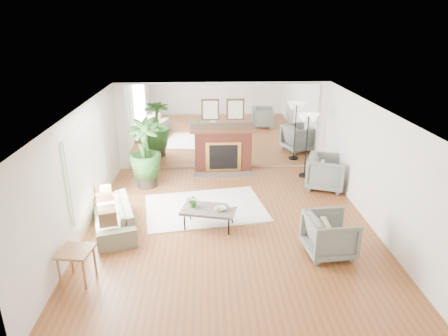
{
  "coord_description": "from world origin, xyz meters",
  "views": [
    {
      "loc": [
        -0.46,
        -7.54,
        4.18
      ],
      "look_at": [
        -0.09,
        0.6,
        1.08
      ],
      "focal_mm": 32.0,
      "sensor_mm": 36.0,
      "label": 1
    }
  ],
  "objects_px": {
    "armchair_front": "(330,235)",
    "potted_ficus": "(145,151)",
    "side_table": "(76,255)",
    "coffee_table": "(209,210)",
    "sofa": "(113,216)",
    "fireplace": "(223,149)",
    "armchair_back": "(326,172)",
    "floor_lamp": "(308,123)"
  },
  "relations": [
    {
      "from": "fireplace",
      "to": "side_table",
      "type": "xyz_separation_m",
      "value": [
        -2.65,
        -5.06,
        -0.16
      ]
    },
    {
      "from": "potted_ficus",
      "to": "floor_lamp",
      "type": "distance_m",
      "value": 4.36
    },
    {
      "from": "side_table",
      "to": "potted_ficus",
      "type": "bearing_deg",
      "value": 81.44
    },
    {
      "from": "armchair_front",
      "to": "side_table",
      "type": "xyz_separation_m",
      "value": [
        -4.44,
        -0.63,
        0.11
      ]
    },
    {
      "from": "fireplace",
      "to": "armchair_back",
      "type": "distance_m",
      "value": 2.95
    },
    {
      "from": "sofa",
      "to": "side_table",
      "type": "xyz_separation_m",
      "value": [
        -0.2,
        -1.79,
        0.22
      ]
    },
    {
      "from": "armchair_back",
      "to": "side_table",
      "type": "relative_size",
      "value": 1.59
    },
    {
      "from": "coffee_table",
      "to": "armchair_back",
      "type": "height_order",
      "value": "armchair_back"
    },
    {
      "from": "potted_ficus",
      "to": "floor_lamp",
      "type": "xyz_separation_m",
      "value": [
        4.29,
        0.5,
        0.57
      ]
    },
    {
      "from": "sofa",
      "to": "armchair_front",
      "type": "relative_size",
      "value": 2.21
    },
    {
      "from": "armchair_back",
      "to": "armchair_front",
      "type": "relative_size",
      "value": 1.09
    },
    {
      "from": "coffee_table",
      "to": "potted_ficus",
      "type": "xyz_separation_m",
      "value": [
        -1.6,
        2.29,
        0.55
      ]
    },
    {
      "from": "fireplace",
      "to": "coffee_table",
      "type": "distance_m",
      "value": 3.37
    },
    {
      "from": "floor_lamp",
      "to": "fireplace",
      "type": "bearing_deg",
      "value": 166.44
    },
    {
      "from": "fireplace",
      "to": "armchair_front",
      "type": "distance_m",
      "value": 4.78
    },
    {
      "from": "fireplace",
      "to": "sofa",
      "type": "distance_m",
      "value": 4.1
    },
    {
      "from": "coffee_table",
      "to": "armchair_back",
      "type": "xyz_separation_m",
      "value": [
        3.04,
        1.96,
        0.03
      ]
    },
    {
      "from": "armchair_front",
      "to": "potted_ficus",
      "type": "relative_size",
      "value": 0.49
    },
    {
      "from": "fireplace",
      "to": "sofa",
      "type": "height_order",
      "value": "fireplace"
    },
    {
      "from": "armchair_front",
      "to": "armchair_back",
      "type": "bearing_deg",
      "value": -20.15
    },
    {
      "from": "fireplace",
      "to": "armchair_front",
      "type": "relative_size",
      "value": 2.35
    },
    {
      "from": "sofa",
      "to": "fireplace",
      "type": "bearing_deg",
      "value": 126.21
    },
    {
      "from": "floor_lamp",
      "to": "side_table",
      "type": "bearing_deg",
      "value": -137.32
    },
    {
      "from": "armchair_back",
      "to": "armchair_front",
      "type": "xyz_separation_m",
      "value": [
        -0.81,
        -3.05,
        -0.04
      ]
    },
    {
      "from": "coffee_table",
      "to": "sofa",
      "type": "distance_m",
      "value": 2.01
    },
    {
      "from": "potted_ficus",
      "to": "sofa",
      "type": "bearing_deg",
      "value": -100.32
    },
    {
      "from": "armchair_front",
      "to": "side_table",
      "type": "bearing_deg",
      "value": 92.78
    },
    {
      "from": "potted_ficus",
      "to": "armchair_back",
      "type": "bearing_deg",
      "value": -4.04
    },
    {
      "from": "sofa",
      "to": "armchair_back",
      "type": "distance_m",
      "value": 5.39
    },
    {
      "from": "sofa",
      "to": "potted_ficus",
      "type": "height_order",
      "value": "potted_ficus"
    },
    {
      "from": "fireplace",
      "to": "floor_lamp",
      "type": "xyz_separation_m",
      "value": [
        2.25,
        -0.54,
        0.86
      ]
    },
    {
      "from": "coffee_table",
      "to": "sofa",
      "type": "xyz_separation_m",
      "value": [
        -2.01,
        0.07,
        -0.13
      ]
    },
    {
      "from": "armchair_front",
      "to": "side_table",
      "type": "relative_size",
      "value": 1.45
    },
    {
      "from": "fireplace",
      "to": "sofa",
      "type": "bearing_deg",
      "value": -126.88
    },
    {
      "from": "side_table",
      "to": "floor_lamp",
      "type": "bearing_deg",
      "value": 42.68
    },
    {
      "from": "coffee_table",
      "to": "side_table",
      "type": "xyz_separation_m",
      "value": [
        -2.21,
        -1.72,
        0.1
      ]
    },
    {
      "from": "sofa",
      "to": "coffee_table",
      "type": "bearing_deg",
      "value": 71.11
    },
    {
      "from": "fireplace",
      "to": "side_table",
      "type": "bearing_deg",
      "value": -117.65
    },
    {
      "from": "coffee_table",
      "to": "floor_lamp",
      "type": "relative_size",
      "value": 0.69
    },
    {
      "from": "floor_lamp",
      "to": "potted_ficus",
      "type": "bearing_deg",
      "value": -173.3
    },
    {
      "from": "armchair_front",
      "to": "potted_ficus",
      "type": "xyz_separation_m",
      "value": [
        -3.84,
        3.38,
        0.56
      ]
    },
    {
      "from": "coffee_table",
      "to": "armchair_front",
      "type": "relative_size",
      "value": 1.41
    }
  ]
}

